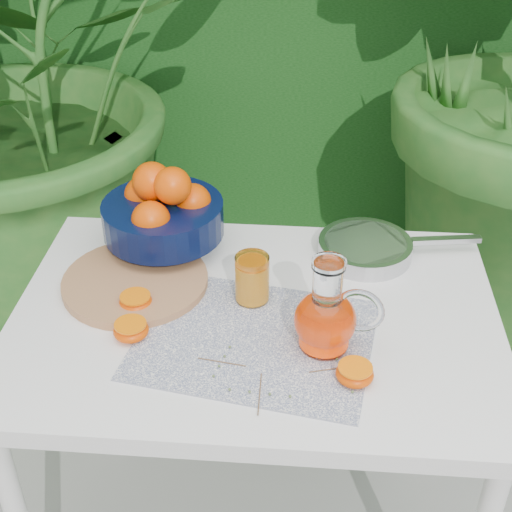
# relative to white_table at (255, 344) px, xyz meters

# --- Properties ---
(potted_plant_left) EXTENTS (2.55, 2.55, 1.80)m
(potted_plant_left) POSITION_rel_white_table_xyz_m (-0.87, 1.02, 0.23)
(potted_plant_left) COLOR #256322
(potted_plant_left) RESTS_ON ground
(white_table) EXTENTS (1.00, 0.70, 0.75)m
(white_table) POSITION_rel_white_table_xyz_m (0.00, 0.00, 0.00)
(white_table) COLOR white
(white_table) RESTS_ON ground
(placemat) EXTENTS (0.50, 0.42, 0.00)m
(placemat) POSITION_rel_white_table_xyz_m (0.01, -0.08, 0.08)
(placemat) COLOR #0D1B4C
(placemat) RESTS_ON white_table
(cutting_board) EXTENTS (0.37, 0.37, 0.02)m
(cutting_board) POSITION_rel_white_table_xyz_m (-0.27, 0.08, 0.09)
(cutting_board) COLOR #A7724B
(cutting_board) RESTS_ON white_table
(fruit_bowl) EXTENTS (0.32, 0.32, 0.22)m
(fruit_bowl) POSITION_rel_white_table_xyz_m (-0.23, 0.23, 0.18)
(fruit_bowl) COLOR black
(fruit_bowl) RESTS_ON white_table
(juice_pitcher) EXTENTS (0.18, 0.14, 0.20)m
(juice_pitcher) POSITION_rel_white_table_xyz_m (0.14, -0.09, 0.15)
(juice_pitcher) COLOR white
(juice_pitcher) RESTS_ON white_table
(juice_tumbler) EXTENTS (0.09, 0.09, 0.10)m
(juice_tumbler) POSITION_rel_white_table_xyz_m (-0.01, 0.05, 0.14)
(juice_tumbler) COLOR white
(juice_tumbler) RESTS_ON white_table
(saute_pan) EXTENTS (0.39, 0.24, 0.04)m
(saute_pan) POSITION_rel_white_table_xyz_m (0.24, 0.24, 0.10)
(saute_pan) COLOR #B3B3B7
(saute_pan) RESTS_ON white_table
(orange_halves) EXTENTS (0.52, 0.25, 0.03)m
(orange_halves) POSITION_rel_white_table_xyz_m (-0.10, -0.09, 0.10)
(orange_halves) COLOR #E95A02
(orange_halves) RESTS_ON white_table
(thyme_sprigs) EXTENTS (0.33, 0.20, 0.01)m
(thyme_sprigs) POSITION_rel_white_table_xyz_m (0.05, -0.18, 0.09)
(thyme_sprigs) COLOR brown
(thyme_sprigs) RESTS_ON white_table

